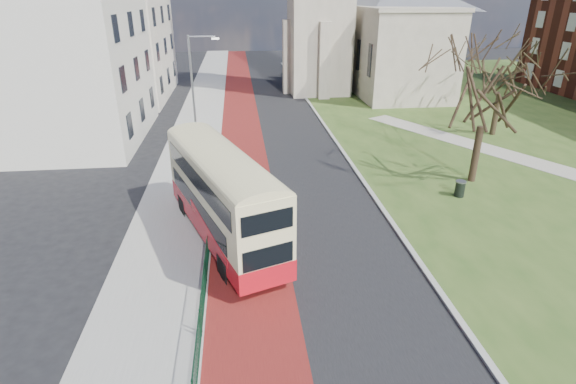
{
  "coord_description": "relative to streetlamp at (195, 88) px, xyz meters",
  "views": [
    {
      "loc": [
        -1.36,
        -14.27,
        10.7
      ],
      "look_at": [
        0.81,
        5.17,
        2.0
      ],
      "focal_mm": 28.0,
      "sensor_mm": 36.0,
      "label": 1
    }
  ],
  "objects": [
    {
      "name": "kerb_east",
      "position": [
        10.45,
        4.0,
        -4.53
      ],
      "size": [
        0.25,
        80.0,
        0.13
      ],
      "primitive_type": "cube",
      "color": "#999993",
      "rests_on": "ground"
    },
    {
      "name": "ground",
      "position": [
        4.35,
        -18.0,
        -4.59
      ],
      "size": [
        160.0,
        160.0,
        0.0
      ],
      "primitive_type": "plane",
      "color": "black",
      "rests_on": "ground"
    },
    {
      "name": "litter_bin",
      "position": [
        15.31,
        -10.12,
        -4.08
      ],
      "size": [
        0.68,
        0.68,
        0.94
      ],
      "rotation": [
        0.0,
        0.0,
        -0.18
      ],
      "color": "black",
      "rests_on": "grass_green"
    },
    {
      "name": "bus",
      "position": [
        2.07,
        -13.48,
        -2.16
      ],
      "size": [
        5.71,
        10.37,
        4.26
      ],
      "rotation": [
        0.0,
        0.0,
        0.35
      ],
      "color": "#B5101A",
      "rests_on": "ground"
    },
    {
      "name": "bus_lane",
      "position": [
        3.15,
        2.0,
        -4.59
      ],
      "size": [
        3.4,
        120.0,
        0.01
      ],
      "primitive_type": "cube",
      "color": "#591414",
      "rests_on": "ground"
    },
    {
      "name": "pedestrian_railing",
      "position": [
        1.4,
        -14.0,
        -4.04
      ],
      "size": [
        0.07,
        24.0,
        1.12
      ],
      "color": "#0C3721",
      "rests_on": "ground"
    },
    {
      "name": "winter_tree_far",
      "position": [
        23.66,
        1.32,
        1.0
      ],
      "size": [
        7.01,
        7.01,
        8.03
      ],
      "rotation": [
        0.0,
        0.0,
        -0.35
      ],
      "color": "#322819",
      "rests_on": "grass_green"
    },
    {
      "name": "streetlamp",
      "position": [
        0.0,
        0.0,
        0.0
      ],
      "size": [
        2.13,
        0.18,
        8.0
      ],
      "color": "gray",
      "rests_on": "pavement_west"
    },
    {
      "name": "kerb_west",
      "position": [
        1.35,
        2.0,
        -4.53
      ],
      "size": [
        0.25,
        120.0,
        0.13
      ],
      "primitive_type": "cube",
      "color": "#999993",
      "rests_on": "ground"
    },
    {
      "name": "grass_green",
      "position": [
        30.35,
        4.0,
        -4.57
      ],
      "size": [
        40.0,
        80.0,
        0.04
      ],
      "primitive_type": "cube",
      "color": "#2E4B1A",
      "rests_on": "ground"
    },
    {
      "name": "street_block_near",
      "position": [
        -9.65,
        4.0,
        1.92
      ],
      "size": [
        10.3,
        14.3,
        13.0
      ],
      "color": "beige",
      "rests_on": "ground"
    },
    {
      "name": "winter_tree_near",
      "position": [
        17.15,
        -7.97,
        1.6
      ],
      "size": [
        6.99,
        6.99,
        8.89
      ],
      "rotation": [
        0.0,
        0.0,
        -0.17
      ],
      "color": "#322519",
      "rests_on": "grass_green"
    },
    {
      "name": "street_block_far",
      "position": [
        -9.65,
        20.0,
        1.17
      ],
      "size": [
        10.3,
        16.3,
        11.5
      ],
      "color": "beige",
      "rests_on": "ground"
    },
    {
      "name": "pavement_west",
      "position": [
        -0.65,
        2.0,
        -4.53
      ],
      "size": [
        4.0,
        120.0,
        0.12
      ],
      "primitive_type": "cube",
      "color": "gray",
      "rests_on": "ground"
    },
    {
      "name": "road_carriageway",
      "position": [
        5.85,
        2.0,
        -4.59
      ],
      "size": [
        9.0,
        120.0,
        0.01
      ],
      "primitive_type": "cube",
      "color": "black",
      "rests_on": "ground"
    }
  ]
}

